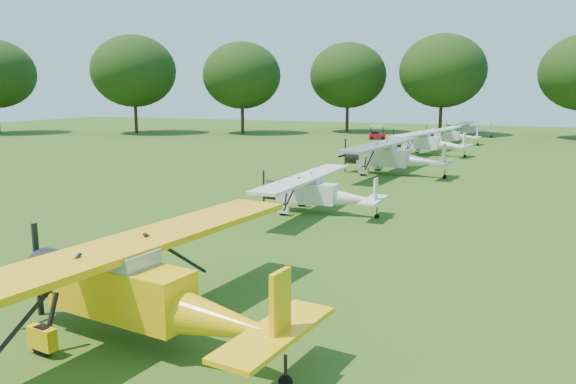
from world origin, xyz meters
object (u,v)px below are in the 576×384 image
object	(u,v)px
golf_cart	(377,135)
aircraft_2	(138,285)
aircraft_5	(427,141)
aircraft_7	(468,128)
aircraft_3	(316,190)
aircraft_4	(391,155)
aircraft_6	(451,134)

from	to	relation	value
golf_cart	aircraft_2	bearing A→B (deg)	-99.84
aircraft_5	aircraft_7	distance (m)	22.90
aircraft_3	aircraft_4	bearing A→B (deg)	88.56
aircraft_6	aircraft_3	bearing A→B (deg)	-85.43
aircraft_2	golf_cart	world-z (taller)	aircraft_2
aircraft_2	aircraft_4	bearing A→B (deg)	98.41
golf_cart	aircraft_3	bearing A→B (deg)	-98.37
aircraft_6	aircraft_7	world-z (taller)	same
aircraft_6	aircraft_2	bearing A→B (deg)	-83.61
aircraft_5	aircraft_7	xyz separation A→B (m)	(1.10, 22.87, -0.21)
aircraft_2	aircraft_5	world-z (taller)	aircraft_2
aircraft_2	aircraft_7	xyz separation A→B (m)	(0.29, 63.91, -0.34)
aircraft_3	golf_cart	size ratio (longest dim) A/B	4.45
aircraft_5	aircraft_6	world-z (taller)	aircraft_5
aircraft_2	golf_cart	xyz separation A→B (m)	(-9.08, 55.34, -0.87)
aircraft_7	golf_cart	world-z (taller)	aircraft_7
aircraft_4	golf_cart	xyz separation A→B (m)	(-8.16, 27.40, -0.83)
aircraft_7	aircraft_5	bearing A→B (deg)	-89.33
aircraft_2	aircraft_5	xyz separation A→B (m)	(-0.81, 41.03, -0.13)
aircraft_7	aircraft_6	bearing A→B (deg)	-89.68
aircraft_3	golf_cart	distance (m)	41.54
aircraft_3	golf_cart	world-z (taller)	aircraft_3
golf_cart	aircraft_5	bearing A→B (deg)	-79.14
aircraft_2	golf_cart	size ratio (longest dim) A/B	5.78
aircraft_6	aircraft_7	distance (m)	11.09
aircraft_3	aircraft_6	distance (m)	38.30
aircraft_3	aircraft_5	bearing A→B (deg)	89.14
aircraft_5	aircraft_4	bearing A→B (deg)	-80.51
aircraft_2	aircraft_3	bearing A→B (deg)	101.65
aircraft_5	aircraft_7	size ratio (longest dim) A/B	1.20
aircraft_3	aircraft_6	world-z (taller)	aircraft_3
aircraft_6	golf_cart	distance (m)	9.14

